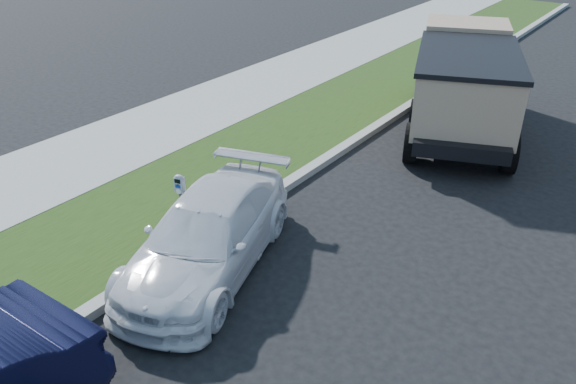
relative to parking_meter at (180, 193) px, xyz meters
The scene contains 5 objects.
ground 3.03m from the parking_meter, ahead, with size 120.00×120.00×0.00m, color black.
streetside 3.54m from the parking_meter, 142.37° to the left, with size 6.12×50.00×0.15m.
parking_meter is the anchor object (origin of this frame).
white_wagon 0.95m from the parking_meter, 14.00° to the right, with size 1.71×4.21×1.22m, color silver.
dump_truck 8.20m from the parking_meter, 76.78° to the left, with size 4.17×6.30×2.32m.
Camera 1 is at (3.50, -5.71, 5.58)m, focal length 35.00 mm.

